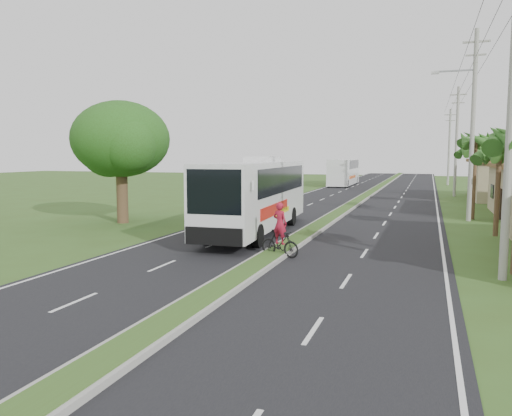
% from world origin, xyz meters
% --- Properties ---
extents(ground, '(180.00, 180.00, 0.00)m').
position_xyz_m(ground, '(0.00, 0.00, 0.00)').
color(ground, '#37511D').
rests_on(ground, ground).
extents(road_asphalt, '(14.00, 160.00, 0.02)m').
position_xyz_m(road_asphalt, '(0.00, 20.00, 0.01)').
color(road_asphalt, black).
rests_on(road_asphalt, ground).
extents(median_strip, '(1.20, 160.00, 0.18)m').
position_xyz_m(median_strip, '(0.00, 20.00, 0.10)').
color(median_strip, gray).
rests_on(median_strip, ground).
extents(lane_edge_left, '(0.12, 160.00, 0.01)m').
position_xyz_m(lane_edge_left, '(-6.70, 20.00, 0.00)').
color(lane_edge_left, silver).
rests_on(lane_edge_left, ground).
extents(lane_edge_right, '(0.12, 160.00, 0.01)m').
position_xyz_m(lane_edge_right, '(6.70, 20.00, 0.00)').
color(lane_edge_right, silver).
rests_on(lane_edge_right, ground).
extents(palm_verge_b, '(2.40, 2.40, 5.05)m').
position_xyz_m(palm_verge_b, '(9.40, 12.00, 4.36)').
color(palm_verge_b, '#473321').
rests_on(palm_verge_b, ground).
extents(palm_verge_c, '(2.40, 2.40, 5.85)m').
position_xyz_m(palm_verge_c, '(8.80, 19.00, 5.12)').
color(palm_verge_c, '#473321').
rests_on(palm_verge_c, ground).
extents(palm_verge_d, '(2.40, 2.40, 5.25)m').
position_xyz_m(palm_verge_d, '(9.30, 28.00, 4.55)').
color(palm_verge_d, '#473321').
rests_on(palm_verge_d, ground).
extents(shade_tree, '(6.30, 6.00, 7.54)m').
position_xyz_m(shade_tree, '(-12.11, 10.02, 5.03)').
color(shade_tree, '#473321').
rests_on(shade_tree, ground).
extents(utility_pole_a, '(1.60, 0.28, 11.00)m').
position_xyz_m(utility_pole_a, '(8.50, 2.00, 5.67)').
color(utility_pole_a, gray).
rests_on(utility_pole_a, ground).
extents(utility_pole_b, '(3.20, 0.28, 12.00)m').
position_xyz_m(utility_pole_b, '(8.47, 18.00, 6.26)').
color(utility_pole_b, gray).
rests_on(utility_pole_b, ground).
extents(utility_pole_c, '(1.60, 0.28, 11.00)m').
position_xyz_m(utility_pole_c, '(8.50, 38.00, 5.67)').
color(utility_pole_c, gray).
rests_on(utility_pole_c, ground).
extents(utility_pole_d, '(1.60, 0.28, 10.50)m').
position_xyz_m(utility_pole_d, '(8.50, 58.00, 5.42)').
color(utility_pole_d, gray).
rests_on(utility_pole_d, ground).
extents(coach_bus_main, '(3.36, 12.97, 4.15)m').
position_xyz_m(coach_bus_main, '(-2.72, 8.83, 2.28)').
color(coach_bus_main, silver).
rests_on(coach_bus_main, ground).
extents(coach_bus_far, '(2.85, 12.38, 3.60)m').
position_xyz_m(coach_bus_far, '(-5.20, 53.15, 2.04)').
color(coach_bus_far, white).
rests_on(coach_bus_far, ground).
extents(motorcyclist, '(1.92, 1.09, 2.29)m').
position_xyz_m(motorcyclist, '(0.25, 3.15, 0.81)').
color(motorcyclist, black).
rests_on(motorcyclist, ground).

